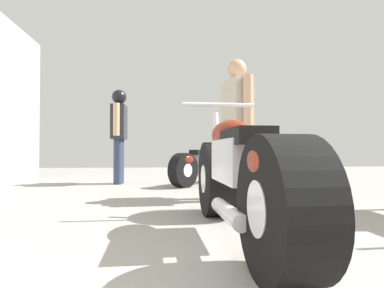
% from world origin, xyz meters
% --- Properties ---
extents(ground_plane, '(15.44, 15.44, 0.00)m').
position_xyz_m(ground_plane, '(0.00, 3.22, 0.00)').
color(ground_plane, gray).
extents(motorcycle_maroon_cruiser, '(0.63, 2.12, 0.99)m').
position_xyz_m(motorcycle_maroon_cruiser, '(-0.10, 2.02, 0.41)').
color(motorcycle_maroon_cruiser, black).
rests_on(motorcycle_maroon_cruiser, ground_plane).
extents(motorcycle_black_naked, '(1.33, 1.41, 0.82)m').
position_xyz_m(motorcycle_black_naked, '(0.11, 5.40, 0.34)').
color(motorcycle_black_naked, black).
rests_on(motorcycle_black_naked, ground_plane).
extents(mechanic_in_blue, '(0.33, 0.67, 1.65)m').
position_xyz_m(mechanic_in_blue, '(0.27, 3.69, 0.93)').
color(mechanic_in_blue, '#4C4C4C').
rests_on(mechanic_in_blue, ground_plane).
extents(mechanic_with_helmet, '(0.25, 0.64, 1.63)m').
position_xyz_m(mechanic_with_helmet, '(-1.36, 5.64, 0.98)').
color(mechanic_with_helmet, '#2D3851').
rests_on(mechanic_with_helmet, ground_plane).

